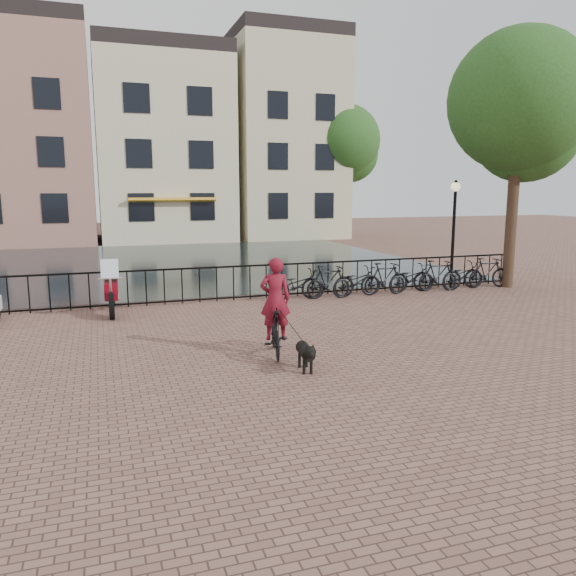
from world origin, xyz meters
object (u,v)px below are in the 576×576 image
object	(u,v)px
lamp_post	(454,216)
dog	(305,355)
motorcycle	(111,283)
cyclist	(275,312)

from	to	relation	value
lamp_post	dog	distance (m)	10.05
motorcycle	lamp_post	bearing A→B (deg)	2.97
cyclist	lamp_post	bearing A→B (deg)	-132.93
motorcycle	dog	bearing A→B (deg)	-61.06
lamp_post	motorcycle	bearing A→B (deg)	-178.93
dog	motorcycle	world-z (taller)	motorcycle
cyclist	dog	distance (m)	1.26
cyclist	dog	size ratio (longest dim) A/B	2.54
dog	motorcycle	distance (m)	6.97
dog	motorcycle	size ratio (longest dim) A/B	0.40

